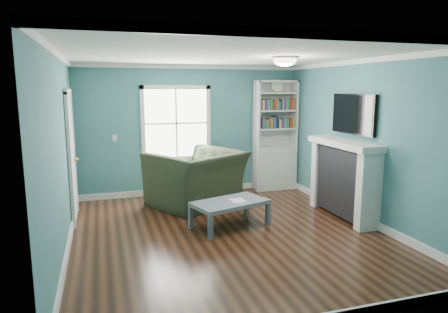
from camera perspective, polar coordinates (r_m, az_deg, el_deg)
name	(u,v)px	position (r m, az deg, el deg)	size (l,w,h in m)	color
floor	(228,234)	(6.06, 0.64, -10.95)	(5.00, 5.00, 0.00)	black
room_walls	(229,128)	(5.70, 0.67, 4.09)	(5.00, 5.00, 5.00)	#397074
trim	(229,152)	(5.74, 0.67, 0.66)	(4.50, 5.00, 2.60)	white
window	(176,123)	(8.04, -6.84, 4.73)	(1.40, 0.06, 1.50)	white
bookshelf	(275,146)	(8.55, 7.24, 1.47)	(0.90, 0.35, 2.31)	silver
fireplace	(344,180)	(6.94, 16.72, -3.21)	(0.44, 1.58, 1.30)	black
tv	(353,114)	(6.86, 18.01, 5.78)	(0.06, 1.10, 0.65)	black
door	(71,155)	(6.90, -20.98, 0.17)	(0.12, 0.98, 2.17)	silver
ceiling_fixture	(285,60)	(6.11, 8.68, 13.45)	(0.38, 0.38, 0.15)	white
light_switch	(115,138)	(7.94, -15.35, 2.58)	(0.08, 0.01, 0.12)	white
recliner	(196,169)	(7.34, -3.95, -1.85)	(1.54, 1.00, 1.34)	#252E1D
coffee_table	(230,204)	(6.24, 0.84, -6.85)	(1.28, 0.94, 0.42)	#4F575F
paper_sheet	(238,200)	(6.25, 2.00, -6.29)	(0.21, 0.26, 0.00)	white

